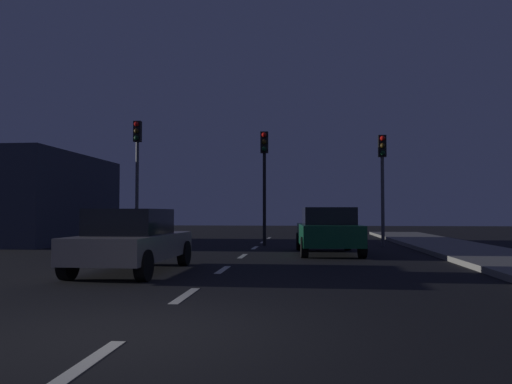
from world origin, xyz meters
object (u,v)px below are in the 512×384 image
car_stopped_ahead (328,230)px  car_adjacent_lane (132,240)px  traffic_signal_left (137,158)px  traffic_signal_center (264,165)px  traffic_signal_right (382,168)px

car_stopped_ahead → car_adjacent_lane: size_ratio=1.05×
traffic_signal_left → car_adjacent_lane: size_ratio=1.27×
car_stopped_ahead → traffic_signal_left: bearing=153.1°
traffic_signal_left → car_stopped_ahead: traffic_signal_left is taller
traffic_signal_left → car_stopped_ahead: size_ratio=1.21×
car_adjacent_lane → car_stopped_ahead: bearing=50.3°
traffic_signal_center → car_stopped_ahead: size_ratio=1.09×
traffic_signal_right → car_adjacent_lane: size_ratio=1.09×
traffic_signal_left → traffic_signal_center: (5.52, -0.00, -0.35)m
traffic_signal_center → traffic_signal_right: bearing=-0.0°
traffic_signal_right → car_adjacent_lane: bearing=-126.3°
car_adjacent_lane → traffic_signal_left: bearing=108.5°
traffic_signal_right → car_stopped_ahead: traffic_signal_right is taller
car_adjacent_lane → traffic_signal_center: bearing=76.9°
car_stopped_ahead → car_adjacent_lane: car_stopped_ahead is taller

